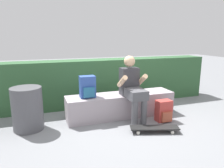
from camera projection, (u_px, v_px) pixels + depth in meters
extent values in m
plane|color=slate|center=(127.00, 121.00, 3.97)|extent=(24.00, 24.00, 0.00)
cube|color=#9C9199|center=(121.00, 105.00, 4.20)|extent=(2.14, 0.49, 0.45)
cube|color=#333338|center=(129.00, 81.00, 4.07)|extent=(0.34, 0.22, 0.52)
sphere|color=#D8AD84|center=(129.00, 61.00, 3.98)|extent=(0.21, 0.21, 0.21)
cube|color=#4C4C51|center=(136.00, 94.00, 3.82)|extent=(0.32, 0.40, 0.17)
cylinder|color=#4C4C51|center=(135.00, 114.00, 3.72)|extent=(0.11, 0.11, 0.45)
cylinder|color=#4C4C51|center=(144.00, 113.00, 3.78)|extent=(0.11, 0.11, 0.45)
cylinder|color=#D8AD84|center=(122.00, 81.00, 3.87)|extent=(0.09, 0.33, 0.27)
cylinder|color=#D8AD84|center=(142.00, 80.00, 4.00)|extent=(0.09, 0.33, 0.27)
cube|color=black|center=(154.00, 127.00, 3.51)|extent=(0.82, 0.44, 0.02)
cylinder|color=silver|center=(170.00, 128.00, 3.60)|extent=(0.06, 0.05, 0.05)
cylinder|color=silver|center=(172.00, 132.00, 3.45)|extent=(0.06, 0.05, 0.05)
cylinder|color=silver|center=(137.00, 129.00, 3.58)|extent=(0.06, 0.05, 0.05)
cylinder|color=silver|center=(138.00, 133.00, 3.44)|extent=(0.06, 0.05, 0.05)
cube|color=#2D4C99|center=(87.00, 87.00, 3.89)|extent=(0.28, 0.18, 0.40)
cube|color=#226087|center=(89.00, 92.00, 3.80)|extent=(0.20, 0.05, 0.18)
cube|color=#B23833|center=(164.00, 111.00, 3.96)|extent=(0.28, 0.18, 0.40)
cube|color=#A04731|center=(167.00, 117.00, 3.87)|extent=(0.20, 0.05, 0.18)
cube|color=#2E5632|center=(98.00, 82.00, 4.92)|extent=(5.43, 0.52, 1.04)
cylinder|color=#4C4C51|center=(27.00, 109.00, 3.56)|extent=(0.50, 0.50, 0.73)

